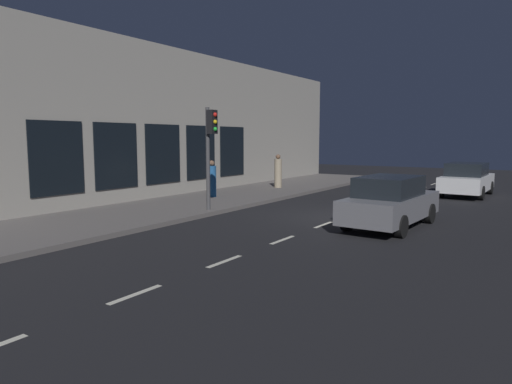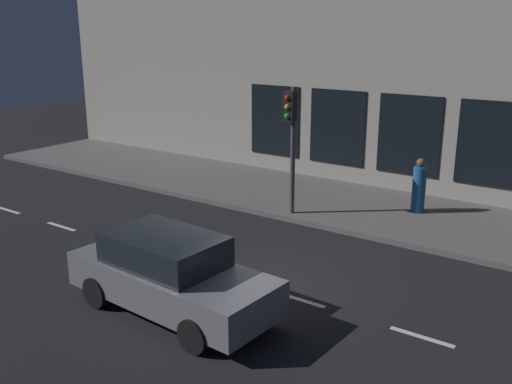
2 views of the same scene
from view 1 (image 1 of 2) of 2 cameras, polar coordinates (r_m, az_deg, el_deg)
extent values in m
plane|color=black|center=(16.20, 10.71, -3.14)|extent=(60.00, 60.00, 0.00)
cube|color=#5B5654|center=(19.41, -6.60, -1.23)|extent=(4.50, 32.00, 0.15)
cube|color=gray|center=(20.96, -12.16, 8.31)|extent=(0.60, 32.00, 6.76)
cube|color=black|center=(24.69, -2.96, 5.07)|extent=(0.04, 2.09, 2.59)
cube|color=black|center=(22.65, -6.82, 4.89)|extent=(0.04, 2.09, 2.59)
cube|color=black|center=(20.73, -11.42, 4.65)|extent=(0.04, 2.09, 2.59)
cube|color=black|center=(18.97, -16.91, 4.32)|extent=(0.04, 2.09, 2.59)
cube|color=black|center=(17.42, -23.44, 3.87)|extent=(0.04, 2.09, 2.59)
cube|color=beige|center=(29.54, 21.13, 0.93)|extent=(0.12, 1.20, 0.01)
cube|color=beige|center=(27.01, 19.97, 0.48)|extent=(0.12, 1.20, 0.01)
cube|color=beige|center=(24.50, 18.59, -0.06)|extent=(0.12, 1.20, 0.01)
cube|color=beige|center=(22.01, 16.88, -0.73)|extent=(0.12, 1.20, 0.01)
cube|color=beige|center=(19.54, 14.74, -1.56)|extent=(0.12, 1.20, 0.01)
cube|color=beige|center=(17.12, 11.99, -2.63)|extent=(0.12, 1.20, 0.01)
cube|color=beige|center=(14.76, 8.34, -4.03)|extent=(0.12, 1.20, 0.01)
cube|color=beige|center=(12.49, 3.30, -5.94)|extent=(0.12, 1.20, 0.01)
cube|color=beige|center=(10.38, -3.93, -8.56)|extent=(0.12, 1.20, 0.01)
cube|color=beige|center=(8.54, -14.72, -12.15)|extent=(0.12, 1.20, 0.01)
cylinder|color=#424244|center=(16.61, -5.97, 4.08)|extent=(0.14, 0.14, 3.67)
cube|color=black|center=(16.48, -5.48, 8.64)|extent=(0.26, 0.32, 0.84)
sphere|color=red|center=(16.40, -5.10, 9.53)|extent=(0.15, 0.15, 0.15)
sphere|color=gold|center=(16.39, -5.09, 8.65)|extent=(0.15, 0.15, 0.15)
sphere|color=green|center=(16.38, -5.09, 7.77)|extent=(0.15, 0.15, 0.15)
cube|color=silver|center=(24.05, 24.66, 1.06)|extent=(1.91, 4.35, 0.70)
cube|color=black|center=(23.83, 24.66, 2.58)|extent=(1.64, 2.28, 0.60)
cylinder|color=black|center=(25.54, 23.29, 0.72)|extent=(0.24, 0.65, 0.64)
cylinder|color=black|center=(25.27, 27.03, 0.47)|extent=(0.24, 0.65, 0.64)
cylinder|color=black|center=(22.93, 21.97, 0.16)|extent=(0.24, 0.65, 0.64)
cylinder|color=black|center=(22.63, 26.13, -0.12)|extent=(0.24, 0.65, 0.64)
cube|color=slate|center=(14.76, 16.34, -1.77)|extent=(1.96, 4.48, 0.70)
cube|color=black|center=(14.52, 16.18, 0.69)|extent=(1.64, 2.36, 0.60)
cylinder|color=black|center=(16.34, 15.31, -2.04)|extent=(0.26, 0.65, 0.64)
cylinder|color=black|center=(15.85, 20.70, -2.50)|extent=(0.26, 0.65, 0.64)
cylinder|color=black|center=(13.87, 11.26, -3.45)|extent=(0.26, 0.65, 0.64)
cylinder|color=black|center=(13.29, 17.52, -4.08)|extent=(0.26, 0.65, 0.64)
cylinder|color=#1E5189|center=(20.40, -5.49, 1.31)|extent=(0.50, 0.50, 1.37)
sphere|color=brown|center=(20.34, -5.52, 3.58)|extent=(0.25, 0.25, 0.25)
cube|color=brown|center=(20.23, -5.62, 3.56)|extent=(0.08, 0.07, 0.07)
cylinder|color=gray|center=(24.19, 2.75, 2.34)|extent=(0.40, 0.40, 1.51)
sphere|color=brown|center=(24.14, 2.76, 4.40)|extent=(0.24, 0.24, 0.24)
cube|color=brown|center=(24.20, 2.53, 4.41)|extent=(0.05, 0.07, 0.07)
camera|label=2|loc=(21.68, 42.70, 12.19)|focal=40.32mm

